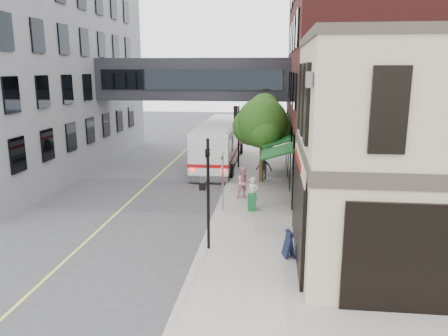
% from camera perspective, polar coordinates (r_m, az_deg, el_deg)
% --- Properties ---
extents(ground, '(120.00, 120.00, 0.00)m').
position_cam_1_polar(ground, '(16.34, -4.50, -13.57)').
color(ground, '#38383A').
rests_on(ground, ground).
extents(sidewalk_main, '(4.00, 60.00, 0.15)m').
position_cam_1_polar(sidewalk_main, '(29.26, 4.54, -1.40)').
color(sidewalk_main, gray).
rests_on(sidewalk_main, ground).
extents(corner_building, '(10.19, 8.12, 8.45)m').
position_cam_1_polar(corner_building, '(17.71, 26.48, 1.59)').
color(corner_building, '#BFAD92').
rests_on(corner_building, ground).
extents(brick_building, '(13.76, 18.00, 14.00)m').
position_cam_1_polar(brick_building, '(30.20, 20.49, 11.55)').
color(brick_building, '#4A1817').
rests_on(brick_building, ground).
extents(skyway_bridge, '(14.00, 3.18, 3.00)m').
position_cam_1_polar(skyway_bridge, '(32.89, -3.92, 11.50)').
color(skyway_bridge, black).
rests_on(skyway_bridge, ground).
extents(traffic_signal_near, '(0.44, 0.22, 4.60)m').
position_cam_1_polar(traffic_signal_near, '(17.09, -2.20, -1.65)').
color(traffic_signal_near, black).
rests_on(traffic_signal_near, sidewalk_main).
extents(traffic_signal_far, '(0.53, 0.28, 4.50)m').
position_cam_1_polar(traffic_signal_far, '(31.70, 1.68, 5.74)').
color(traffic_signal_far, black).
rests_on(traffic_signal_far, sidewalk_main).
extents(street_sign_pole, '(0.08, 0.75, 3.00)m').
position_cam_1_polar(street_sign_pole, '(22.15, -0.18, -1.06)').
color(street_sign_pole, gray).
rests_on(street_sign_pole, sidewalk_main).
extents(street_tree, '(3.80, 3.20, 5.60)m').
position_cam_1_polar(street_tree, '(27.78, 5.02, 5.88)').
color(street_tree, '#382619').
rests_on(street_tree, sidewalk_main).
extents(lane_marking, '(0.12, 40.00, 0.01)m').
position_cam_1_polar(lane_marking, '(26.60, -11.05, -3.22)').
color(lane_marking, '#D8CC4C').
rests_on(lane_marking, ground).
extents(bus, '(2.97, 12.03, 3.23)m').
position_cam_1_polar(bus, '(33.43, -0.56, 3.48)').
color(bus, silver).
rests_on(bus, ground).
extents(pedestrian_a, '(0.70, 0.55, 1.67)m').
position_cam_1_polar(pedestrian_a, '(22.58, 3.77, -3.30)').
color(pedestrian_a, silver).
rests_on(pedestrian_a, sidewalk_main).
extents(pedestrian_b, '(1.08, 0.98, 1.79)m').
position_cam_1_polar(pedestrian_b, '(24.43, 2.64, -1.89)').
color(pedestrian_b, pink).
rests_on(pedestrian_b, sidewalk_main).
extents(pedestrian_c, '(1.16, 0.79, 1.66)m').
position_cam_1_polar(pedestrian_c, '(28.84, 5.24, 0.23)').
color(pedestrian_c, black).
rests_on(pedestrian_c, sidewalk_main).
extents(newspaper_box, '(0.45, 0.41, 0.86)m').
position_cam_1_polar(newspaper_box, '(22.46, 3.67, -4.47)').
color(newspaper_box, '#155E2D').
rests_on(newspaper_box, sidewalk_main).
extents(sandwich_board, '(0.51, 0.66, 1.03)m').
position_cam_1_polar(sandwich_board, '(17.23, 8.49, -9.79)').
color(sandwich_board, black).
rests_on(sandwich_board, sidewalk_main).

